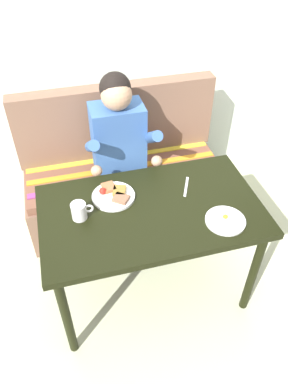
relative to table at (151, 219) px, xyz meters
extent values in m
plane|color=beige|center=(0.00, 0.00, -0.65)|extent=(8.00, 8.00, 0.00)
cube|color=silver|center=(0.00, 1.27, 0.65)|extent=(4.40, 0.10, 2.60)
cube|color=black|center=(0.00, 0.00, 0.06)|extent=(1.20, 0.70, 0.04)
cylinder|color=black|center=(-0.54, -0.29, -0.30)|extent=(0.05, 0.05, 0.69)
cylinder|color=black|center=(0.54, -0.29, -0.30)|extent=(0.05, 0.05, 0.69)
cylinder|color=black|center=(-0.54, 0.29, -0.30)|extent=(0.05, 0.05, 0.69)
cylinder|color=black|center=(0.54, 0.29, -0.30)|extent=(0.05, 0.05, 0.69)
cube|color=brown|center=(0.00, 0.72, -0.45)|extent=(1.44, 0.56, 0.40)
cube|color=brown|center=(0.00, 0.72, -0.22)|extent=(1.40, 0.52, 0.06)
cube|color=brown|center=(0.00, 0.94, 0.08)|extent=(1.44, 0.12, 0.54)
cube|color=#93387A|center=(0.00, 0.58, -0.18)|extent=(1.38, 0.05, 0.01)
cube|color=orange|center=(0.00, 0.72, -0.18)|extent=(1.38, 0.05, 0.01)
cube|color=yellow|center=(0.00, 0.86, -0.18)|extent=(1.38, 0.05, 0.01)
cube|color=#385E9C|center=(-0.04, 0.66, 0.11)|extent=(0.34, 0.22, 0.48)
sphere|color=tan|center=(-0.04, 0.64, 0.44)|extent=(0.19, 0.19, 0.19)
sphere|color=black|center=(-0.04, 0.67, 0.47)|extent=(0.19, 0.19, 0.19)
cylinder|color=#385E9C|center=(-0.23, 0.52, 0.18)|extent=(0.07, 0.29, 0.23)
cylinder|color=#385E9C|center=(0.15, 0.52, 0.18)|extent=(0.07, 0.29, 0.23)
sphere|color=tan|center=(-0.23, 0.40, 0.08)|extent=(0.07, 0.07, 0.07)
sphere|color=tan|center=(0.15, 0.40, 0.08)|extent=(0.07, 0.07, 0.07)
cylinder|color=#232333|center=(-0.13, 0.49, -0.13)|extent=(0.09, 0.34, 0.09)
cylinder|color=#232333|center=(-0.13, 0.32, -0.39)|extent=(0.08, 0.08, 0.52)
cube|color=black|center=(-0.13, 0.26, -0.62)|extent=(0.09, 0.20, 0.05)
cylinder|color=#232333|center=(0.04, 0.49, -0.13)|extent=(0.09, 0.34, 0.09)
cylinder|color=#232333|center=(0.04, 0.32, -0.39)|extent=(0.08, 0.08, 0.52)
cube|color=black|center=(0.04, 0.26, -0.62)|extent=(0.09, 0.20, 0.05)
cylinder|color=white|center=(-0.18, 0.14, 0.09)|extent=(0.24, 0.24, 0.02)
cube|color=olive|center=(-0.14, 0.16, 0.11)|extent=(0.09, 0.10, 0.02)
cube|color=brown|center=(-0.15, 0.09, 0.11)|extent=(0.10, 0.10, 0.02)
cube|color=#A05F3A|center=(-0.19, 0.20, 0.11)|extent=(0.08, 0.09, 0.02)
sphere|color=red|center=(-0.23, 0.17, 0.12)|extent=(0.04, 0.04, 0.04)
ellipsoid|color=#CC6623|center=(-0.14, 0.10, 0.11)|extent=(0.06, 0.05, 0.02)
cylinder|color=white|center=(0.35, -0.19, 0.09)|extent=(0.21, 0.21, 0.01)
ellipsoid|color=white|center=(0.35, -0.19, 0.10)|extent=(0.09, 0.08, 0.01)
sphere|color=yellow|center=(0.35, -0.19, 0.11)|extent=(0.03, 0.03, 0.03)
cylinder|color=white|center=(-0.38, 0.03, 0.13)|extent=(0.08, 0.08, 0.09)
cylinder|color=brown|center=(-0.38, 0.03, 0.17)|extent=(0.07, 0.07, 0.01)
torus|color=white|center=(-0.33, 0.03, 0.13)|extent=(0.05, 0.01, 0.05)
cube|color=silver|center=(0.24, 0.12, 0.08)|extent=(0.09, 0.16, 0.00)
camera|label=1|loc=(-0.41, -1.38, 1.48)|focal=34.77mm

